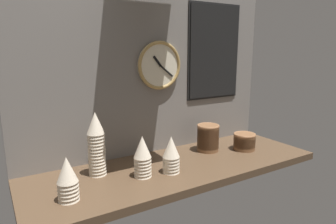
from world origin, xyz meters
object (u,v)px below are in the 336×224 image
Objects in this scene: cup_stack_far_left at (67,179)px; cup_stack_center at (171,154)px; bowl_stack_far_right at (244,141)px; cup_stack_left at (96,144)px; cup_stack_center_left at (142,156)px; bowl_stack_right at (208,137)px; wall_clock at (160,65)px; menu_board at (214,52)px.

cup_stack_center is at bearing 2.69° from cup_stack_far_left.
bowl_stack_far_right is at bearing 4.41° from cup_stack_far_left.
cup_stack_left is at bearing 153.17° from cup_stack_center.
cup_stack_center is 1.39× the size of bowl_stack_far_right.
cup_stack_center reaches higher than bowl_stack_far_right.
cup_stack_center is 0.51m from cup_stack_far_left.
cup_stack_left is at bearing 143.35° from cup_stack_center_left.
cup_stack_left reaches higher than bowl_stack_right.
wall_clock is (0.26, 0.28, 0.42)m from cup_stack_center_left.
menu_board is (-0.04, 0.26, 0.54)m from bowl_stack_far_right.
cup_stack_center_left is 0.64× the size of cup_stack_left.
cup_stack_center is 0.15m from cup_stack_center_left.
cup_stack_center_left is at bearing -36.65° from cup_stack_left.
cup_stack_left is 1.14× the size of wall_clock.
cup_stack_center_left is 0.72m from bowl_stack_far_right.
wall_clock reaches higher than cup_stack_center.
cup_stack_center is at bearing -11.66° from cup_stack_center_left.
cup_stack_center is 0.68× the size of wall_clock.
bowl_stack_far_right is at bearing -28.94° from wall_clock.
cup_stack_left is (-0.18, 0.14, 0.06)m from cup_stack_center_left.
bowl_stack_right is (0.69, -0.00, -0.07)m from cup_stack_left.
menu_board reaches higher than cup_stack_left.
menu_board reaches higher than wall_clock.
cup_stack_center is at bearing -148.68° from menu_board.
cup_stack_left is 2.34× the size of bowl_stack_far_right.
bowl_stack_far_right is (0.57, 0.06, -0.04)m from cup_stack_center.
menu_board is at bearing 23.41° from cup_stack_center_left.
cup_stack_center_left is 0.23m from cup_stack_left.
bowl_stack_far_right is (0.90, -0.11, -0.10)m from cup_stack_left.
cup_stack_center_left is 0.34× the size of menu_board.
cup_stack_center is 0.54m from wall_clock.
cup_stack_left reaches higher than cup_stack_far_left.
bowl_stack_right is at bearing 153.61° from bowl_stack_far_right.
cup_stack_center_left is 0.73× the size of wall_clock.
bowl_stack_right is (0.37, 0.16, -0.01)m from cup_stack_center.
bowl_stack_far_right is at bearing 5.95° from cup_stack_center.
cup_stack_center is at bearing -110.24° from wall_clock.
cup_stack_left is at bearing -169.68° from menu_board.
cup_stack_center is 1.16× the size of bowl_stack_right.
cup_stack_center is at bearing -174.05° from bowl_stack_far_right.
bowl_stack_right is at bearing 14.46° from cup_stack_center_left.
bowl_stack_far_right is 0.49× the size of wall_clock.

